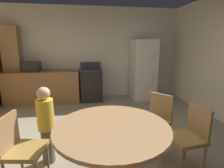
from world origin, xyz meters
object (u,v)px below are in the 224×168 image
(oven_range, at_px, (91,85))
(dining_table, at_px, (112,138))
(refrigerator, at_px, (143,70))
(chair_east, at_px, (190,134))
(microwave, at_px, (32,67))
(person_child, at_px, (46,124))
(chair_northeast, at_px, (157,118))
(chair_west, at_px, (19,146))

(oven_range, xyz_separation_m, dining_table, (0.10, -3.27, 0.14))
(refrigerator, height_order, chair_east, refrigerator)
(microwave, height_order, person_child, microwave)
(refrigerator, xyz_separation_m, person_child, (-2.26, -2.66, -0.30))
(refrigerator, xyz_separation_m, dining_table, (-1.45, -3.22, -0.27))
(refrigerator, distance_m, dining_table, 3.54)
(dining_table, distance_m, chair_northeast, 1.05)
(chair_east, distance_m, person_child, 1.91)
(dining_table, bearing_deg, chair_west, 170.42)
(chair_west, xyz_separation_m, chair_east, (2.08, -0.05, 0.00))
(chair_east, bearing_deg, dining_table, -0.00)
(chair_northeast, relative_size, person_child, 0.80)
(oven_range, bearing_deg, dining_table, -88.21)
(oven_range, distance_m, chair_west, 3.23)
(chair_west, height_order, chair_east, same)
(chair_northeast, distance_m, person_child, 1.64)
(microwave, relative_size, chair_east, 0.51)
(microwave, xyz_separation_m, dining_table, (1.71, -3.27, -0.42))
(person_child, bearing_deg, dining_table, 0.00)
(refrigerator, relative_size, microwave, 4.00)
(oven_range, xyz_separation_m, chair_west, (-0.93, -3.10, 0.03))
(oven_range, bearing_deg, chair_northeast, -70.60)
(chair_east, relative_size, person_child, 0.80)
(microwave, relative_size, person_child, 0.40)
(refrigerator, distance_m, person_child, 3.51)
(chair_west, bearing_deg, refrigerator, 60.37)
(person_child, bearing_deg, refrigerator, 83.96)
(refrigerator, height_order, chair_west, refrigerator)
(dining_table, bearing_deg, chair_east, 6.91)
(microwave, relative_size, chair_northeast, 0.51)
(dining_table, bearing_deg, oven_range, 91.79)
(chair_northeast, xyz_separation_m, chair_west, (-1.85, -0.48, 0.00))
(oven_range, distance_m, person_child, 2.81)
(chair_northeast, distance_m, chair_east, 0.57)
(dining_table, xyz_separation_m, chair_northeast, (0.82, 0.65, -0.11))
(chair_west, distance_m, person_child, 0.45)
(microwave, distance_m, chair_west, 3.21)
(refrigerator, xyz_separation_m, microwave, (-3.16, 0.05, 0.15))
(dining_table, xyz_separation_m, person_child, (-0.81, 0.56, -0.03))
(refrigerator, height_order, person_child, refrigerator)
(refrigerator, bearing_deg, microwave, 179.09)
(chair_northeast, height_order, person_child, person_child)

